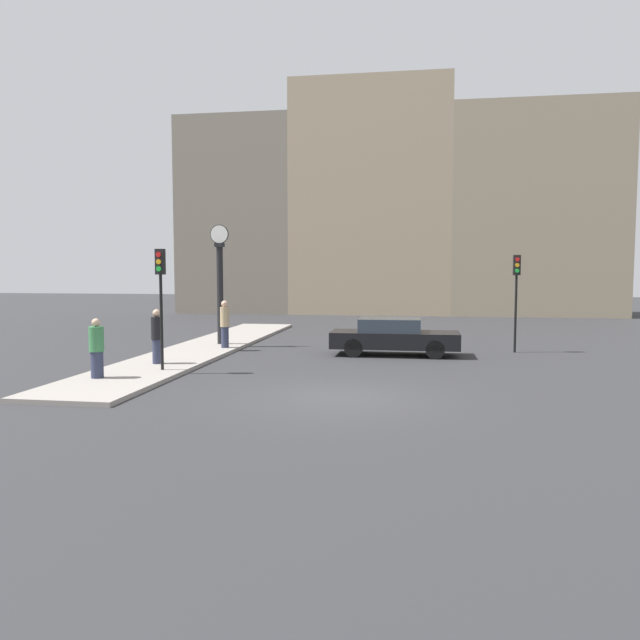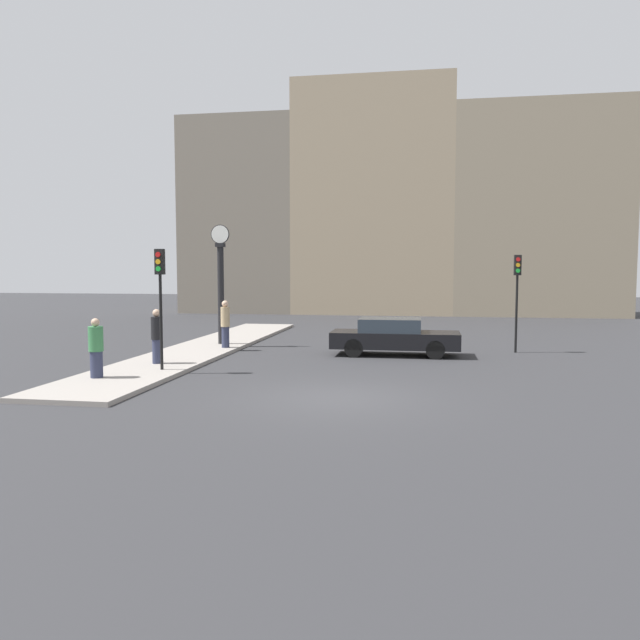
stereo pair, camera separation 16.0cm
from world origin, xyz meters
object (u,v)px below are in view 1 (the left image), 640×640
sedan_car (394,336)px  pedestrian_tan_coat (225,324)px  traffic_light_near (161,283)px  traffic_light_far (516,283)px  pedestrian_green_hoodie (97,349)px  pedestrian_black_jacket (157,336)px  street_clock (220,283)px

sedan_car → pedestrian_tan_coat: (-6.48, 0.22, 0.35)m
traffic_light_near → traffic_light_far: 13.09m
traffic_light_near → pedestrian_tan_coat: 5.68m
sedan_car → pedestrian_tan_coat: bearing=178.0°
pedestrian_tan_coat → pedestrian_green_hoodie: pedestrian_tan_coat is taller
traffic_light_far → pedestrian_green_hoodie: bearing=-146.1°
pedestrian_black_jacket → pedestrian_tan_coat: pedestrian_tan_coat is taller
traffic_light_far → pedestrian_tan_coat: (-10.99, -1.33, -1.59)m
pedestrian_green_hoodie → sedan_car: bearing=40.7°
traffic_light_far → sedan_car: bearing=-161.0°
traffic_light_near → pedestrian_green_hoodie: bearing=-126.8°
street_clock → pedestrian_tan_coat: size_ratio=2.64×
pedestrian_black_jacket → pedestrian_tan_coat: (0.88, 4.27, 0.05)m
sedan_car → pedestrian_black_jacket: bearing=-151.2°
sedan_car → traffic_light_near: traffic_light_near is taller
street_clock → pedestrian_tan_coat: 2.00m
traffic_light_near → pedestrian_green_hoodie: size_ratio=2.18×
pedestrian_tan_coat → pedestrian_green_hoodie: (-1.44, -7.04, -0.10)m
traffic_light_far → street_clock: bearing=-179.2°
traffic_light_far → pedestrian_tan_coat: 11.19m
traffic_light_near → pedestrian_tan_coat: size_ratio=1.99×
pedestrian_black_jacket → pedestrian_tan_coat: 4.36m
sedan_car → pedestrian_black_jacket: (-7.37, -4.05, 0.30)m
sedan_car → pedestrian_green_hoodie: size_ratio=2.79×
sedan_car → street_clock: 7.41m
street_clock → sedan_car: bearing=-11.2°
sedan_car → traffic_light_far: size_ratio=1.26×
traffic_light_far → pedestrian_green_hoodie: traffic_light_far is taller
pedestrian_black_jacket → pedestrian_green_hoodie: size_ratio=1.05×
traffic_light_far → street_clock: street_clock is taller
sedan_car → pedestrian_black_jacket: size_ratio=2.66×
traffic_light_far → pedestrian_tan_coat: size_ratio=2.02×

